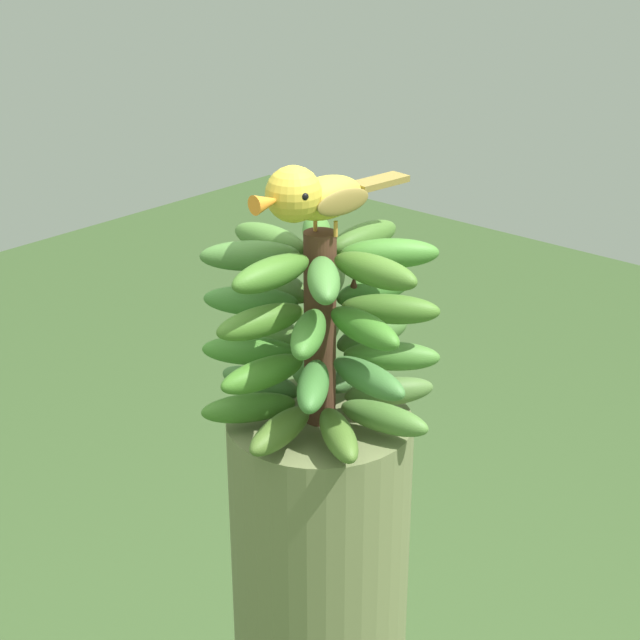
{
  "coord_description": "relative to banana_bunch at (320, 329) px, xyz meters",
  "views": [
    {
      "loc": [
        -0.86,
        -0.76,
        1.85
      ],
      "look_at": [
        0.0,
        0.0,
        1.35
      ],
      "focal_mm": 56.42,
      "sensor_mm": 36.0,
      "label": 1
    }
  ],
  "objects": [
    {
      "name": "banana_bunch",
      "position": [
        0.0,
        0.0,
        0.0
      ],
      "size": [
        0.31,
        0.31,
        0.25
      ],
      "color": "#4C2D1E",
      "rests_on": "banana_tree"
    },
    {
      "name": "perched_bird",
      "position": [
        -0.02,
        -0.01,
        0.18
      ],
      "size": [
        0.24,
        0.07,
        0.09
      ],
      "color": "#C68933",
      "rests_on": "banana_bunch"
    }
  ]
}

